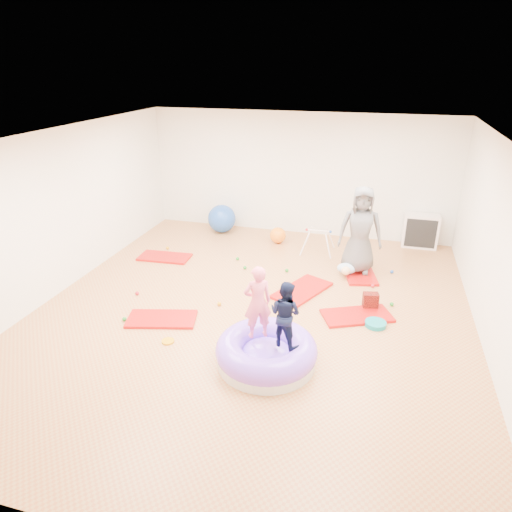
# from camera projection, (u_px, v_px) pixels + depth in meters

# --- Properties ---
(room) EXTENTS (7.01, 8.01, 2.81)m
(room) POSITION_uv_depth(u_px,v_px,m) (251.00, 233.00, 6.94)
(room) COLOR #B6874C
(room) RESTS_ON ground
(gym_mat_front_left) EXTENTS (1.18, 0.79, 0.05)m
(gym_mat_front_left) POSITION_uv_depth(u_px,v_px,m) (162.00, 319.00, 7.28)
(gym_mat_front_left) COLOR red
(gym_mat_front_left) RESTS_ON ground
(gym_mat_mid_left) EXTENTS (1.09, 0.59, 0.04)m
(gym_mat_mid_left) POSITION_uv_depth(u_px,v_px,m) (165.00, 257.00, 9.56)
(gym_mat_mid_left) COLOR red
(gym_mat_mid_left) RESTS_ON ground
(gym_mat_center_back) EXTENTS (1.03, 1.31, 0.05)m
(gym_mat_center_back) POSITION_uv_depth(u_px,v_px,m) (302.00, 290.00, 8.18)
(gym_mat_center_back) COLOR red
(gym_mat_center_back) RESTS_ON ground
(gym_mat_right) EXTENTS (1.23, 0.96, 0.05)m
(gym_mat_right) POSITION_uv_depth(u_px,v_px,m) (357.00, 316.00, 7.37)
(gym_mat_right) COLOR red
(gym_mat_right) RESTS_ON ground
(gym_mat_rear_right) EXTENTS (0.79, 1.20, 0.05)m
(gym_mat_rear_right) POSITION_uv_depth(u_px,v_px,m) (359.00, 273.00, 8.87)
(gym_mat_rear_right) COLOR red
(gym_mat_rear_right) RESTS_ON ground
(inflatable_cushion) EXTENTS (1.39, 1.39, 0.44)m
(inflatable_cushion) POSITION_uv_depth(u_px,v_px,m) (266.00, 352.00, 6.20)
(inflatable_cushion) COLOR silver
(inflatable_cushion) RESTS_ON ground
(child_pink) EXTENTS (0.46, 0.41, 1.05)m
(child_pink) POSITION_uv_depth(u_px,v_px,m) (258.00, 299.00, 6.02)
(child_pink) COLOR #FF6681
(child_pink) RESTS_ON inflatable_cushion
(child_navy) EXTENTS (0.54, 0.48, 0.92)m
(child_navy) POSITION_uv_depth(u_px,v_px,m) (285.00, 311.00, 5.87)
(child_navy) COLOR black
(child_navy) RESTS_ON inflatable_cushion
(adult_caregiver) EXTENTS (0.87, 0.61, 1.68)m
(adult_caregiver) POSITION_uv_depth(u_px,v_px,m) (360.00, 230.00, 8.57)
(adult_caregiver) COLOR #585858
(adult_caregiver) RESTS_ON gym_mat_rear_right
(infant) EXTENTS (0.36, 0.37, 0.21)m
(infant) POSITION_uv_depth(u_px,v_px,m) (346.00, 269.00, 8.71)
(infant) COLOR #B2D6F2
(infant) RESTS_ON gym_mat_rear_right
(ball_pit_balls) EXTENTS (4.82, 3.04, 0.07)m
(ball_pit_balls) POSITION_uv_depth(u_px,v_px,m) (258.00, 280.00, 8.53)
(ball_pit_balls) COLOR #1F4EB1
(ball_pit_balls) RESTS_ON ground
(exercise_ball_blue) EXTENTS (0.67, 0.67, 0.67)m
(exercise_ball_blue) POSITION_uv_depth(u_px,v_px,m) (222.00, 219.00, 10.90)
(exercise_ball_blue) COLOR #1F4EB1
(exercise_ball_blue) RESTS_ON ground
(exercise_ball_orange) EXTENTS (0.36, 0.36, 0.36)m
(exercise_ball_orange) POSITION_uv_depth(u_px,v_px,m) (278.00, 235.00, 10.30)
(exercise_ball_orange) COLOR orange
(exercise_ball_orange) RESTS_ON ground
(infant_play_gym) EXTENTS (0.68, 0.64, 0.52)m
(infant_play_gym) POSITION_uv_depth(u_px,v_px,m) (318.00, 238.00, 9.70)
(infant_play_gym) COLOR white
(infant_play_gym) RESTS_ON ground
(cube_shelf) EXTENTS (0.74, 0.36, 0.74)m
(cube_shelf) POSITION_uv_depth(u_px,v_px,m) (420.00, 231.00, 10.02)
(cube_shelf) COLOR white
(cube_shelf) RESTS_ON ground
(balance_disc) EXTENTS (0.33, 0.33, 0.07)m
(balance_disc) POSITION_uv_depth(u_px,v_px,m) (376.00, 324.00, 7.12)
(balance_disc) COLOR #0E828A
(balance_disc) RESTS_ON ground
(backpack) EXTENTS (0.28, 0.20, 0.29)m
(backpack) POSITION_uv_depth(u_px,v_px,m) (370.00, 301.00, 7.57)
(backpack) COLOR #99180B
(backpack) RESTS_ON ground
(yellow_toy) EXTENTS (0.18, 0.18, 0.03)m
(yellow_toy) POSITION_uv_depth(u_px,v_px,m) (168.00, 341.00, 6.72)
(yellow_toy) COLOR orange
(yellow_toy) RESTS_ON ground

